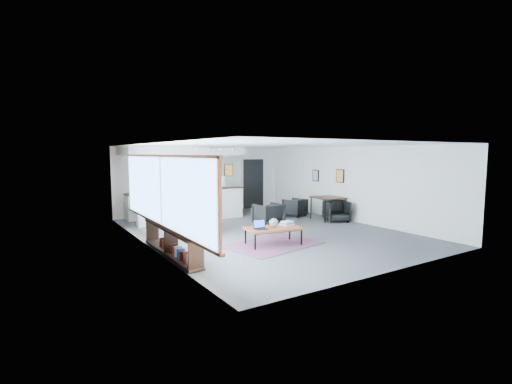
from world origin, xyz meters
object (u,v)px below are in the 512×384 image
book_stack (287,223)px  armchair_right (268,213)px  coffee_table (273,229)px  ceramic_pot (274,223)px  floor_lamp (218,183)px  dining_chair_near (337,212)px  armchair_left (203,219)px  dining_chair_far (295,208)px  dining_table (328,199)px  microwave (202,186)px  laptop (260,226)px

book_stack → armchair_right: bearing=68.6°
coffee_table → ceramic_pot: bearing=44.2°
ceramic_pot → floor_lamp: 3.18m
armchair_right → dining_chair_near: armchair_right is taller
book_stack → armchair_left: (-1.38, 2.34, -0.10)m
dining_chair_near → dining_chair_far: bearing=132.6°
book_stack → dining_table: dining_table is taller
floor_lamp → dining_chair_far: 3.39m
dining_table → microwave: bearing=131.2°
laptop → dining_chair_far: laptop is taller
book_stack → dining_table: (3.24, 1.88, 0.24)m
ceramic_pot → floor_lamp: floor_lamp is taller
armchair_right → floor_lamp: floor_lamp is taller
ceramic_pot → coffee_table: bearing=-145.3°
ceramic_pot → dining_chair_far: ceramic_pot is taller
dining_chair_near → armchair_left: bearing=-166.5°
microwave → armchair_right: bearing=-75.2°
laptop → book_stack: laptop is taller
armchair_right → dining_chair_far: (1.89, 1.02, -0.10)m
coffee_table → dining_chair_near: dining_chair_near is taller
book_stack → armchair_right: 2.23m
dining_chair_near → book_stack: bearing=-131.5°
laptop → ceramic_pot: (0.42, -0.00, 0.05)m
dining_table → dining_chair_near: (0.00, -0.43, -0.40)m
coffee_table → armchair_right: (1.30, 2.14, -0.01)m
floor_lamp → dining_chair_near: 4.20m
laptop → dining_table: dining_table is taller
floor_lamp → microwave: size_ratio=3.17×
laptop → ceramic_pot: bearing=7.8°
armchair_right → microwave: 3.62m
armchair_right → book_stack: bearing=67.6°
ceramic_pot → dining_chair_near: (3.71, 1.49, -0.23)m
coffee_table → microwave: microwave is taller
dining_table → dining_chair_far: dining_table is taller
armchair_right → coffee_table: bearing=57.7°
ceramic_pot → floor_lamp: (-0.04, 3.07, 0.83)m
armchair_left → dining_chair_far: armchair_left is taller
floor_lamp → ceramic_pot: bearing=-89.2°
armchair_right → ceramic_pot: bearing=57.9°
book_stack → coffee_table: bearing=-172.7°
armchair_right → dining_chair_far: 2.15m
dining_table → dining_chair_near: dining_table is taller
floor_lamp → microwave: bearing=77.8°
book_stack → microwave: microwave is taller
armchair_left → armchair_right: armchair_left is taller
dining_table → armchair_right: bearing=175.3°
floor_lamp → armchair_right: bearing=-35.6°
ceramic_pot → dining_chair_near: 4.00m
dining_table → floor_lamp: bearing=163.0°
coffee_table → floor_lamp: bearing=99.9°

